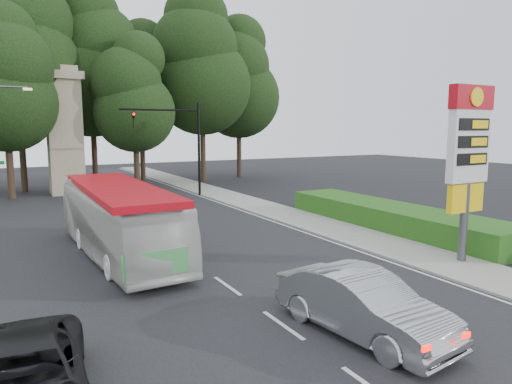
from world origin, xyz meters
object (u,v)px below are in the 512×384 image
gas_station_pylon (469,150)px  sedan_silver (363,304)px  traffic_signal_mast (183,136)px  suv_charcoal (24,381)px  transit_bus (119,221)px  monument (65,130)px

gas_station_pylon → sedan_silver: bearing=-159.3°
traffic_signal_mast → sedan_silver: (-4.18, -24.91, -3.85)m
gas_station_pylon → traffic_signal_mast: traffic_signal_mast is taller
suv_charcoal → transit_bus: bearing=72.8°
sedan_silver → suv_charcoal: sedan_silver is taller
gas_station_pylon → sedan_silver: size_ratio=1.38×
monument → sedan_silver: bearing=-83.5°
sedan_silver → transit_bus: bearing=103.0°
monument → transit_bus: size_ratio=0.94×
monument → transit_bus: 20.87m
transit_bus → suv_charcoal: transit_bus is taller
sedan_silver → suv_charcoal: (-7.70, 0.44, -0.14)m
monument → transit_bus: (-0.34, -20.56, -3.62)m
suv_charcoal → gas_station_pylon: bearing=13.2°
traffic_signal_mast → suv_charcoal: 27.49m
transit_bus → suv_charcoal: bearing=-114.5°
traffic_signal_mast → monument: (-7.68, 6.00, 0.43)m
traffic_signal_mast → transit_bus: bearing=-118.9°
gas_station_pylon → suv_charcoal: size_ratio=1.40×
traffic_signal_mast → suv_charcoal: traffic_signal_mast is taller
monument → gas_station_pylon: bearing=-68.2°
gas_station_pylon → traffic_signal_mast: size_ratio=0.95×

